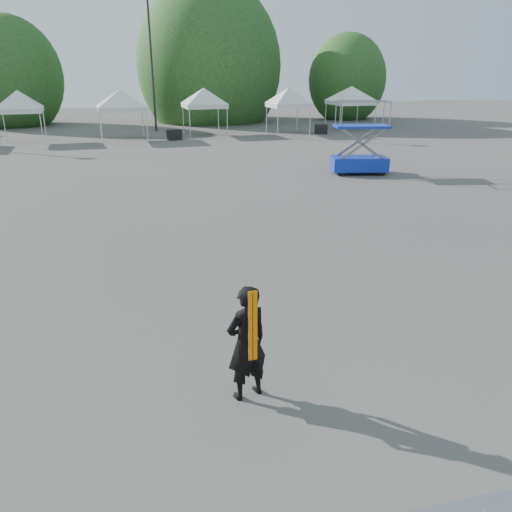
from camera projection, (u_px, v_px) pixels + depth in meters
name	position (u px, v px, depth m)	size (l,w,h in m)	color
ground	(203.00, 316.00, 9.90)	(120.00, 120.00, 0.00)	#474442
light_pole_east	(151.00, 56.00, 37.35)	(0.60, 0.25, 9.80)	black
tree_mid_w	(9.00, 77.00, 41.94)	(4.16, 4.16, 6.33)	#382314
tree_mid_e	(209.00, 66.00, 45.53)	(5.12, 5.12, 7.79)	#382314
tree_far_e	(347.00, 80.00, 47.85)	(3.84, 3.84, 5.84)	#382314
tent_d	(17.00, 94.00, 32.11)	(3.86, 3.86, 3.88)	silver
tent_e	(120.00, 93.00, 33.35)	(4.43, 4.43, 3.88)	silver
tent_f	(204.00, 92.00, 36.04)	(4.13, 4.13, 3.88)	silver
tent_g	(289.00, 91.00, 36.41)	(3.82, 3.82, 3.88)	silver
tent_h	(352.00, 90.00, 39.43)	(4.41, 4.41, 3.88)	silver
man	(247.00, 343.00, 7.19)	(0.75, 0.59, 1.79)	black
scissor_lift	(361.00, 138.00, 22.79)	(2.78, 1.89, 3.27)	#0D1EA9
crate_mid	(174.00, 135.00, 34.33)	(0.88, 0.68, 0.68)	black
crate_east	(321.00, 129.00, 37.58)	(0.88, 0.69, 0.69)	black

